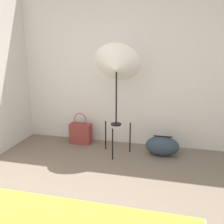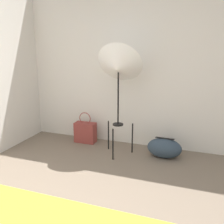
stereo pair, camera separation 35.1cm
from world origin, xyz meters
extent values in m
cube|color=silver|center=(0.00, 2.60, 1.30)|extent=(8.00, 0.05, 2.60)
cube|color=gold|center=(0.18, 0.00, 0.41)|extent=(1.66, 0.45, 0.04)
cylinder|color=black|center=(-0.06, 1.89, 0.23)|extent=(0.02, 0.02, 0.46)
cylinder|color=black|center=(-0.25, 2.22, 0.23)|extent=(0.02, 0.02, 0.46)
cylinder|color=black|center=(0.13, 2.22, 0.23)|extent=(0.02, 0.02, 0.46)
cylinder|color=black|center=(-0.06, 2.11, 0.46)|extent=(0.15, 0.15, 0.02)
cylinder|color=black|center=(-0.06, 2.11, 0.88)|extent=(0.02, 0.02, 0.84)
cone|color=white|center=(-0.06, 2.11, 1.30)|extent=(0.65, 0.50, 0.64)
cube|color=brown|center=(-0.73, 2.38, 0.17)|extent=(0.35, 0.17, 0.33)
torus|color=brown|center=(-0.73, 2.38, 0.41)|extent=(0.20, 0.01, 0.20)
ellipsoid|color=#2D3D4C|center=(0.61, 2.21, 0.14)|extent=(0.49, 0.29, 0.29)
cube|color=black|center=(0.61, 2.21, 0.29)|extent=(0.27, 0.04, 0.01)
camera|label=1|loc=(0.76, -1.45, 1.62)|focal=42.00mm
camera|label=2|loc=(1.09, -1.35, 1.62)|focal=42.00mm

